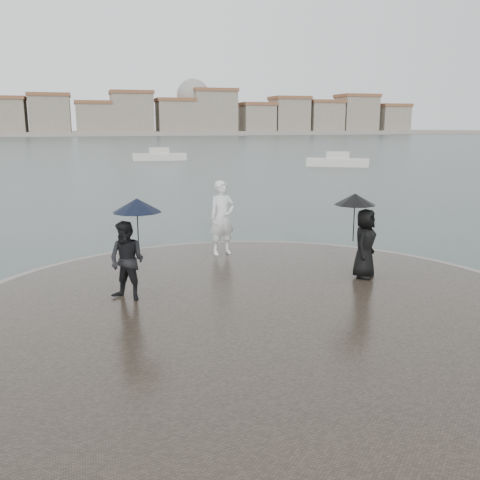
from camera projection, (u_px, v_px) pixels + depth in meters
name	position (u px, v px, depth m)	size (l,w,h in m)	color
ground	(340.00, 422.00, 7.06)	(400.00, 400.00, 0.00)	#2B3835
kerb_ring	(259.00, 319.00, 10.31)	(12.50, 12.50, 0.32)	gray
quay_tip	(259.00, 318.00, 10.30)	(11.90, 11.90, 0.36)	#2D261E
statue	(222.00, 218.00, 14.38)	(0.73, 0.48, 2.00)	silver
visitor_left	(130.00, 246.00, 10.67)	(1.24, 1.07, 2.04)	black
visitor_right	(362.00, 232.00, 12.17)	(1.18, 1.03, 1.95)	black
far_skyline	(71.00, 116.00, 155.01)	(260.00, 20.00, 37.00)	gray
boats	(165.00, 162.00, 47.76)	(34.80, 15.95, 1.50)	beige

